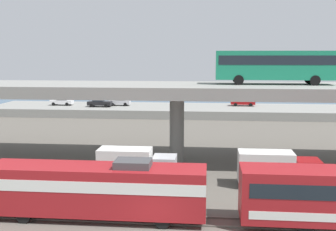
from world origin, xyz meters
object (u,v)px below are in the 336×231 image
transit_bus_on_overpass (275,64)px  parked_car_2 (243,102)px  service_truck_west (135,164)px  parked_car_3 (62,101)px  parked_car_1 (120,102)px  parked_car_0 (100,103)px  service_truck_east (276,168)px  train_locomotive (86,187)px

transit_bus_on_overpass → parked_car_2: bearing=90.4°
service_truck_west → parked_car_3: (-21.83, 42.65, 0.65)m
transit_bus_on_overpass → parked_car_1: bearing=124.3°
parked_car_1 → parked_car_0: bearing=33.6°
service_truck_west → parked_car_3: 47.91m
service_truck_east → parked_car_2: service_truck_east is taller
service_truck_west → parked_car_1: service_truck_west is taller
parked_car_3 → transit_bus_on_overpass: bearing=135.6°
parked_car_0 → parked_car_1: 4.05m
transit_bus_on_overpass → parked_car_2: size_ratio=2.64×
train_locomotive → parked_car_2: train_locomotive is taller
train_locomotive → service_truck_west: bearing=-103.0°
parked_car_1 → service_truck_west: bearing=103.8°
service_truck_west → service_truck_east: (12.12, 0.00, 0.00)m
service_truck_west → transit_bus_on_overpass: bearing=33.1°
service_truck_west → parked_car_2: service_truck_west is taller
service_truck_west → train_locomotive: bearing=-103.0°
train_locomotive → parked_car_1: bearing=-80.4°
parked_car_1 → transit_bus_on_overpass: bearing=124.3°
service_truck_west → parked_car_0: service_truck_west is taller
train_locomotive → parked_car_1: train_locomotive is taller
service_truck_east → parked_car_0: bearing=122.5°
train_locomotive → parked_car_1: (-8.69, 51.45, 0.09)m
parked_car_2 → parked_car_0: bearing=8.6°
transit_bus_on_overpass → parked_car_0: size_ratio=2.72×
parked_car_2 → parked_car_3: (-34.65, -2.35, -0.00)m
transit_bus_on_overpass → service_truck_west: (-13.05, -8.50, -8.57)m
train_locomotive → transit_bus_on_overpass: bearing=-131.7°
service_truck_west → parked_car_2: bearing=74.1°
train_locomotive → parked_car_3: bearing=-68.6°
parked_car_2 → parked_car_3: size_ratio=1.06×
parked_car_0 → parked_car_1: bearing=33.6°
parked_car_0 → parked_car_2: same height
service_truck_west → parked_car_0: size_ratio=1.54×
service_truck_east → transit_bus_on_overpass: bearing=83.7°
train_locomotive → service_truck_west: 8.51m
train_locomotive → parked_car_3: (-19.92, 50.92, 0.09)m
service_truck_west → service_truck_east: 12.12m
train_locomotive → transit_bus_on_overpass: transit_bus_on_overpass is taller
parked_car_3 → parked_car_2: bearing=-176.1°
transit_bus_on_overpass → parked_car_1: transit_bus_on_overpass is taller
service_truck_east → parked_car_0: service_truck_east is taller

